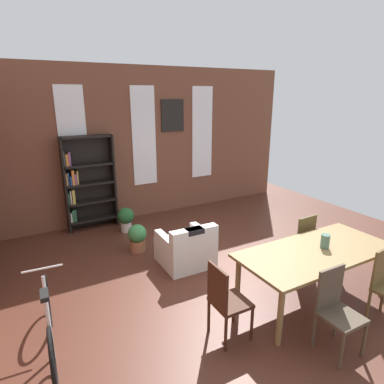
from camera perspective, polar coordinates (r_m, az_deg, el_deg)
ground_plane at (r=5.16m, az=7.03°, el=-15.64°), size 8.97×8.97×0.00m
back_wall_brick at (r=7.54m, az=-8.50°, el=8.31°), size 7.47×0.12×3.34m
window_pane_0 at (r=7.07m, az=-19.96°, el=8.31°), size 0.55×0.02×2.17m
window_pane_1 at (r=7.46m, az=-8.36°, el=9.51°), size 0.55×0.02×2.17m
window_pane_2 at (r=8.11m, az=1.78°, el=10.25°), size 0.55×0.02×2.17m
dining_table at (r=4.71m, az=20.78°, el=-10.28°), size 2.15×0.98×0.78m
vase_on_table at (r=4.74m, az=22.16°, el=-7.95°), size 0.12×0.12×0.19m
tealight_candle_0 at (r=5.01m, az=22.52°, el=-7.58°), size 0.04×0.04×0.05m
dining_chair_near_left at (r=4.09m, az=23.82°, el=-18.01°), size 0.41×0.41×0.95m
dining_chair_far_right at (r=5.54m, az=18.25°, el=-8.00°), size 0.41×0.41×0.95m
dining_chair_head_left at (r=3.92m, az=5.83°, el=-18.13°), size 0.41×0.41×0.95m
bookshelf_tall at (r=7.09m, az=-17.89°, el=1.56°), size 1.03×0.28×1.96m
armchair_white at (r=5.52m, az=-1.00°, el=-9.90°), size 0.81×0.81×0.75m
bicycle_second at (r=4.15m, az=-23.55°, el=-20.53°), size 0.44×1.70×0.91m
potted_plant_by_shelf at (r=6.03m, az=-9.50°, el=-7.74°), size 0.33×0.33×0.51m
potted_plant_corner at (r=6.91m, az=-11.44°, el=-4.45°), size 0.34×0.34×0.51m
framed_picture at (r=7.69m, az=-3.42°, el=13.15°), size 0.56×0.03×0.72m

